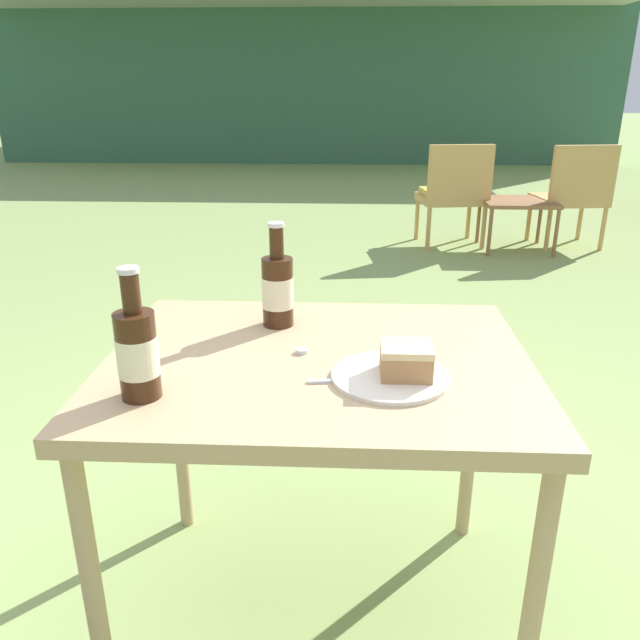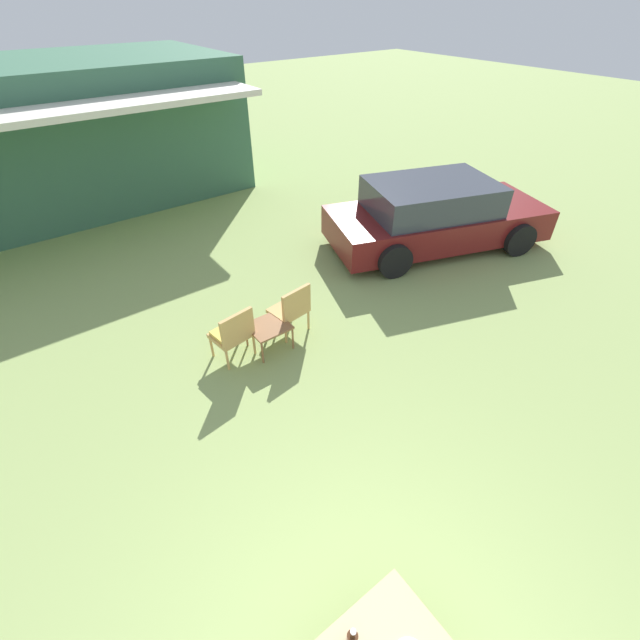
# 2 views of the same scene
# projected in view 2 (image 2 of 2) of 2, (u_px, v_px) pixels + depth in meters

# --- Properties ---
(parked_car) EXTENTS (4.70, 3.09, 1.33)m
(parked_car) POSITION_uv_depth(u_px,v_px,m) (435.00, 215.00, 8.57)
(parked_car) COLOR maroon
(parked_car) RESTS_ON ground_plane
(wicker_chair_cushioned) EXTENTS (0.58, 0.52, 0.85)m
(wicker_chair_cushioned) POSITION_uv_depth(u_px,v_px,m) (233.00, 332.00, 5.97)
(wicker_chair_cushioned) COLOR tan
(wicker_chair_cushioned) RESTS_ON ground_plane
(wicker_chair_plain) EXTENTS (0.58, 0.51, 0.85)m
(wicker_chair_plain) POSITION_uv_depth(u_px,v_px,m) (292.00, 308.00, 6.40)
(wicker_chair_plain) COLOR tan
(wicker_chair_plain) RESTS_ON ground_plane
(garden_side_table) EXTENTS (0.57, 0.52, 0.41)m
(garden_side_table) POSITION_uv_depth(u_px,v_px,m) (269.00, 328.00, 6.20)
(garden_side_table) COLOR brown
(garden_side_table) RESTS_ON ground_plane
(cola_bottle_near) EXTENTS (0.08, 0.08, 0.26)m
(cola_bottle_near) POSITION_uv_depth(u_px,v_px,m) (352.00, 640.00, 2.87)
(cola_bottle_near) COLOR #381E0F
(cola_bottle_near) RESTS_ON patio_table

